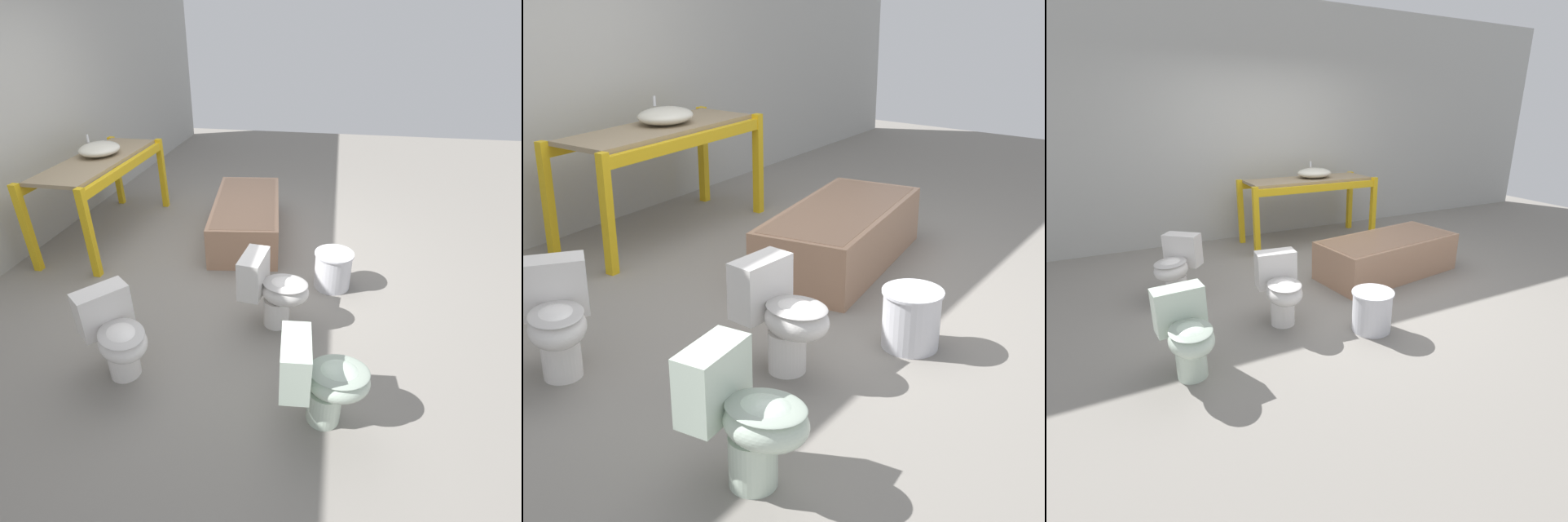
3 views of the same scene
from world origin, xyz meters
TOP-DOWN VIEW (x-y plane):
  - ground_plane at (0.00, 0.00)m, footprint 12.00×12.00m
  - shelving_rack at (0.45, 1.39)m, footprint 1.86×0.71m
  - sink_basin at (0.56, 1.41)m, footprint 0.49×0.42m
  - bathtub_main at (0.67, -0.19)m, footprint 1.67×0.93m
  - toilet_near at (-1.74, -1.13)m, footprint 0.37×0.55m
  - toilet_far at (-0.86, -0.71)m, footprint 0.38×0.56m
  - toilet_extra at (-1.58, 0.24)m, footprint 0.58×0.61m
  - bucket_white at (-0.23, -1.18)m, footprint 0.36×0.36m

SIDE VIEW (x-z plane):
  - ground_plane at x=0.00m, z-range 0.00..0.00m
  - bucket_white at x=-0.23m, z-range 0.01..0.36m
  - bathtub_main at x=0.67m, z-range 0.03..0.46m
  - toilet_near at x=-1.74m, z-range 0.03..0.64m
  - toilet_far at x=-0.86m, z-range 0.03..0.64m
  - toilet_extra at x=-1.58m, z-range 0.03..0.64m
  - shelving_rack at x=0.45m, z-range 0.31..1.20m
  - sink_basin at x=0.56m, z-range 0.85..1.07m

